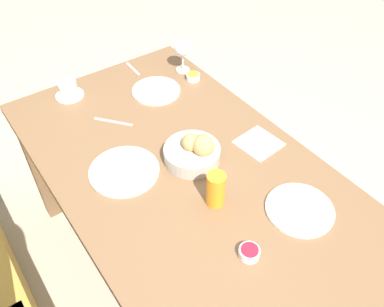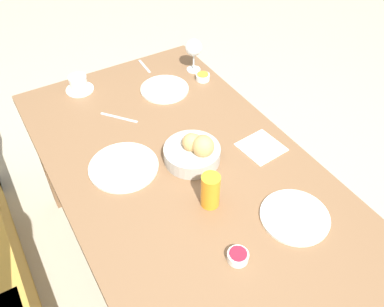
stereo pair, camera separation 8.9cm
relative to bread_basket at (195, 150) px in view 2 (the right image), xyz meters
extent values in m
plane|color=#A89E89|center=(0.00, 0.05, -0.75)|extent=(10.00, 10.00, 0.00)
cube|color=brown|center=(0.00, 0.05, -0.06)|extent=(1.49, 0.86, 0.03)
cube|color=brown|center=(0.69, -0.33, -0.41)|extent=(0.06, 0.06, 0.67)
cube|color=brown|center=(0.69, 0.43, -0.41)|extent=(0.06, 0.06, 0.67)
cylinder|color=#B2ADA3|center=(0.01, 0.01, -0.02)|extent=(0.20, 0.20, 0.05)
sphere|color=tan|center=(0.02, 0.00, 0.03)|extent=(0.07, 0.07, 0.07)
sphere|color=tan|center=(0.01, -0.01, 0.03)|extent=(0.06, 0.06, 0.06)
sphere|color=tan|center=(-0.02, -0.02, 0.03)|extent=(0.07, 0.07, 0.07)
sphere|color=tan|center=(-0.03, -0.02, 0.03)|extent=(0.08, 0.08, 0.08)
cylinder|color=silver|center=(-0.39, -0.14, -0.04)|extent=(0.22, 0.22, 0.01)
cylinder|color=silver|center=(0.44, -0.11, -0.04)|extent=(0.21, 0.21, 0.01)
cylinder|color=silver|center=(0.09, 0.24, -0.04)|extent=(0.25, 0.25, 0.01)
cylinder|color=orange|center=(-0.20, 0.06, 0.02)|extent=(0.06, 0.06, 0.13)
cylinder|color=silver|center=(0.52, -0.30, -0.04)|extent=(0.06, 0.06, 0.00)
cylinder|color=silver|center=(0.52, -0.30, 0.00)|extent=(0.01, 0.01, 0.07)
sphere|color=silver|center=(0.52, -0.30, 0.07)|extent=(0.08, 0.08, 0.08)
cylinder|color=white|center=(0.63, 0.21, -0.04)|extent=(0.12, 0.12, 0.01)
cylinder|color=white|center=(0.63, 0.21, -0.01)|extent=(0.08, 0.08, 0.06)
cylinder|color=white|center=(-0.42, 0.10, -0.03)|extent=(0.06, 0.06, 0.03)
cylinder|color=#A3192D|center=(-0.42, 0.10, -0.02)|extent=(0.05, 0.05, 0.00)
cylinder|color=white|center=(0.43, -0.30, -0.03)|extent=(0.06, 0.06, 0.03)
cylinder|color=#C67F28|center=(0.43, -0.30, -0.02)|extent=(0.05, 0.05, 0.00)
cube|color=#B7B7BC|center=(0.36, 0.14, -0.04)|extent=(0.14, 0.11, 0.00)
cube|color=#B7B7BC|center=(0.66, -0.12, -0.04)|extent=(0.12, 0.02, 0.00)
cube|color=silver|center=(-0.07, -0.25, -0.04)|extent=(0.16, 0.16, 0.00)
camera|label=1|loc=(-0.85, 0.62, 1.00)|focal=38.00mm
camera|label=2|loc=(-0.90, 0.54, 1.00)|focal=38.00mm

